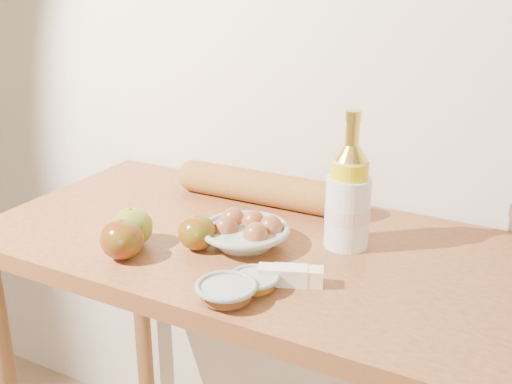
{
  "coord_description": "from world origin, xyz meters",
  "views": [
    {
      "loc": [
        0.57,
        0.11,
        1.47
      ],
      "look_at": [
        0.0,
        1.15,
        1.02
      ],
      "focal_mm": 45.0,
      "sensor_mm": 36.0,
      "label": 1
    }
  ],
  "objects_px": {
    "table": "(263,293)",
    "cream_bottle": "(348,207)",
    "baguette": "(264,188)",
    "bourbon_bottle": "(349,193)",
    "egg_bowl": "(246,233)"
  },
  "relations": [
    {
      "from": "bourbon_bottle",
      "to": "baguette",
      "type": "distance_m",
      "value": 0.29
    },
    {
      "from": "table",
      "to": "bourbon_bottle",
      "type": "relative_size",
      "value": 4.26
    },
    {
      "from": "cream_bottle",
      "to": "baguette",
      "type": "distance_m",
      "value": 0.29
    },
    {
      "from": "bourbon_bottle",
      "to": "baguette",
      "type": "bearing_deg",
      "value": 147.74
    },
    {
      "from": "baguette",
      "to": "bourbon_bottle",
      "type": "bearing_deg",
      "value": -26.43
    },
    {
      "from": "table",
      "to": "baguette",
      "type": "distance_m",
      "value": 0.27
    },
    {
      "from": "cream_bottle",
      "to": "baguette",
      "type": "height_order",
      "value": "cream_bottle"
    },
    {
      "from": "table",
      "to": "cream_bottle",
      "type": "bearing_deg",
      "value": 22.77
    },
    {
      "from": "egg_bowl",
      "to": "baguette",
      "type": "height_order",
      "value": "baguette"
    },
    {
      "from": "egg_bowl",
      "to": "cream_bottle",
      "type": "bearing_deg",
      "value": 28.22
    },
    {
      "from": "table",
      "to": "cream_bottle",
      "type": "xyz_separation_m",
      "value": [
        0.16,
        0.07,
        0.21
      ]
    },
    {
      "from": "cream_bottle",
      "to": "egg_bowl",
      "type": "xyz_separation_m",
      "value": [
        -0.18,
        -0.1,
        -0.06
      ]
    },
    {
      "from": "bourbon_bottle",
      "to": "egg_bowl",
      "type": "xyz_separation_m",
      "value": [
        -0.18,
        -0.1,
        -0.09
      ]
    },
    {
      "from": "cream_bottle",
      "to": "egg_bowl",
      "type": "bearing_deg",
      "value": -141.15
    },
    {
      "from": "cream_bottle",
      "to": "egg_bowl",
      "type": "height_order",
      "value": "cream_bottle"
    }
  ]
}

